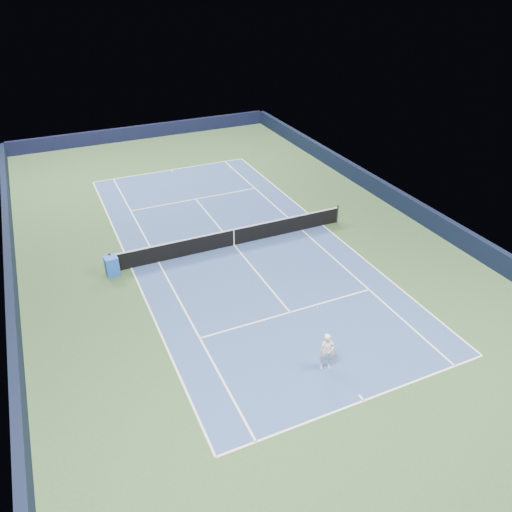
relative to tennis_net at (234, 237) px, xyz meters
name	(u,v)px	position (x,y,z in m)	size (l,w,h in m)	color
ground	(234,245)	(0.00, 0.00, -0.50)	(40.00, 40.00, 0.00)	#2E4B29
wall_far	(144,132)	(0.00, 19.82, 0.05)	(22.00, 0.35, 1.10)	black
wall_right	(400,200)	(10.82, 0.00, 0.05)	(0.35, 40.00, 1.10)	black
wall_left	(11,284)	(-10.82, 0.00, 0.05)	(0.35, 40.00, 1.10)	black
court_surface	(234,245)	(0.00, 0.00, -0.50)	(10.97, 23.77, 0.01)	navy
baseline_far	(171,170)	(0.00, 11.88, -0.50)	(10.97, 0.08, 0.00)	white
baseline_near	(364,401)	(0.00, -11.88, -0.50)	(10.97, 0.08, 0.00)	white
sideline_doubles_right	(323,225)	(5.49, 0.00, -0.50)	(0.08, 23.77, 0.00)	white
sideline_doubles_left	(131,268)	(-5.49, 0.00, -0.50)	(0.08, 23.77, 0.00)	white
sideline_singles_right	(302,230)	(4.12, 0.00, -0.50)	(0.08, 23.77, 0.00)	white
sideline_singles_left	(158,262)	(-4.12, 0.00, -0.50)	(0.08, 23.77, 0.00)	white
service_line_far	(196,199)	(0.00, 6.40, -0.50)	(8.23, 0.08, 0.00)	white
service_line_near	(290,312)	(0.00, -6.40, -0.50)	(8.23, 0.08, 0.00)	white
center_service_line	(234,245)	(0.00, 0.00, -0.50)	(0.08, 12.80, 0.00)	white
center_mark_far	(172,170)	(0.00, 11.73, -0.50)	(0.08, 0.30, 0.00)	white
center_mark_near	(361,398)	(0.00, -11.73, -0.50)	(0.08, 0.30, 0.00)	white
tennis_net	(234,237)	(0.00, 0.00, 0.00)	(12.90, 0.10, 1.07)	black
sponsor_cube	(112,266)	(-6.40, -0.24, -0.01)	(0.64, 0.59, 0.99)	blue
tennis_player	(327,352)	(-0.36, -9.92, 0.27)	(0.78, 1.30, 2.10)	white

